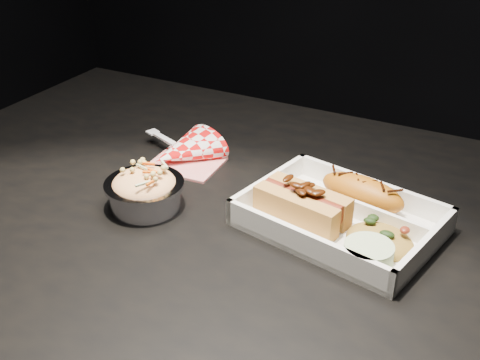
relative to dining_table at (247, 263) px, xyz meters
The scene contains 8 objects.
dining_table is the anchor object (origin of this frame).
food_tray 0.17m from the dining_table, 10.13° to the left, with size 0.28×0.23×0.04m.
fried_pastry 0.20m from the dining_table, 28.73° to the left, with size 0.13×0.05×0.04m, color #B26111.
hotdog 0.15m from the dining_table, ahead, with size 0.13×0.08×0.06m.
fried_rice_mound 0.22m from the dining_table, ahead, with size 0.09×0.07×0.03m, color #AF8332.
cupcake_liner 0.23m from the dining_table, 15.52° to the right, with size 0.06×0.06×0.03m, color #BACE9C.
foil_coleslaw_cup 0.19m from the dining_table, 156.75° to the right, with size 0.11×0.11×0.07m.
napkin_fork 0.22m from the dining_table, 150.87° to the left, with size 0.16×0.14×0.10m.
Camera 1 is at (0.33, -0.64, 1.20)m, focal length 45.00 mm.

